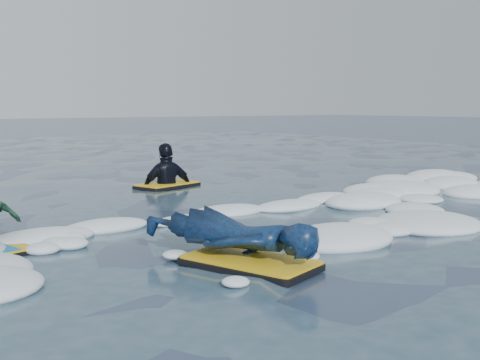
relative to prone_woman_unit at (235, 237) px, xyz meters
name	(u,v)px	position (x,y,z in m)	size (l,w,h in m)	color
ground	(280,240)	(0.91, 0.48, -0.23)	(120.00, 120.00, 0.00)	#1A2740
foam_band	(223,224)	(0.91, 1.51, -0.23)	(12.00, 3.10, 0.30)	white
prone_woman_unit	(235,237)	(0.00, 0.00, 0.00)	(1.09, 1.81, 0.44)	black
waiting_rider_unit	(167,190)	(1.88, 4.60, -0.27)	(1.18, 0.85, 1.60)	black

